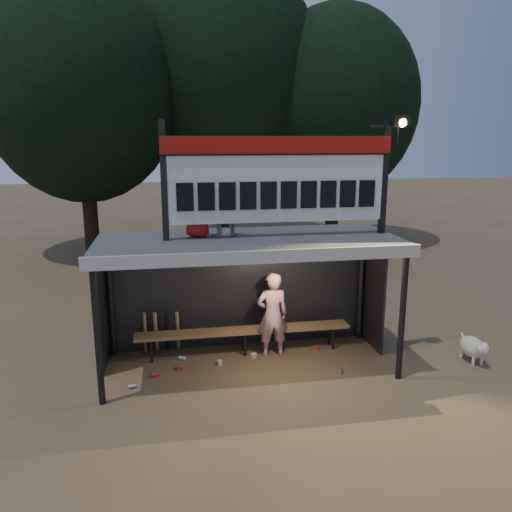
# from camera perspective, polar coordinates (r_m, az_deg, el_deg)

# --- Properties ---
(ground) EXTENTS (80.00, 80.00, 0.00)m
(ground) POSITION_cam_1_polar(r_m,az_deg,el_deg) (9.06, -0.83, -12.41)
(ground) COLOR brown
(ground) RESTS_ON ground
(player) EXTENTS (0.59, 0.40, 1.58)m
(player) POSITION_cam_1_polar(r_m,az_deg,el_deg) (9.17, 1.88, -6.73)
(player) COLOR white
(player) RESTS_ON ground
(child_a) EXTENTS (0.62, 0.52, 1.14)m
(child_a) POSITION_cam_1_polar(r_m,az_deg,el_deg) (8.32, -4.14, 6.09)
(child_a) COLOR gray
(child_a) RESTS_ON dugout_shelter
(child_b) EXTENTS (0.57, 0.43, 1.04)m
(child_b) POSITION_cam_1_polar(r_m,az_deg,el_deg) (8.34, -6.75, 5.71)
(child_b) COLOR #A5191B
(child_b) RESTS_ON dugout_shelter
(dugout_shelter) EXTENTS (5.10, 2.08, 2.32)m
(dugout_shelter) POSITION_cam_1_polar(r_m,az_deg,el_deg) (8.66, -1.12, -0.63)
(dugout_shelter) COLOR #404143
(dugout_shelter) RESTS_ON ground
(scoreboard_assembly) EXTENTS (4.10, 0.27, 1.99)m
(scoreboard_assembly) POSITION_cam_1_polar(r_m,az_deg,el_deg) (8.29, 2.96, 9.08)
(scoreboard_assembly) COLOR black
(scoreboard_assembly) RESTS_ON dugout_shelter
(bench) EXTENTS (4.00, 0.35, 0.48)m
(bench) POSITION_cam_1_polar(r_m,az_deg,el_deg) (9.38, -1.38, -8.59)
(bench) COLOR olive
(bench) RESTS_ON ground
(tree_left) EXTENTS (6.46, 6.46, 9.27)m
(tree_left) POSITION_cam_1_polar(r_m,az_deg,el_deg) (18.34, -19.37, 17.49)
(tree_left) COLOR black
(tree_left) RESTS_ON ground
(tree_mid) EXTENTS (7.22, 7.22, 10.36)m
(tree_mid) POSITION_cam_1_polar(r_m,az_deg,el_deg) (19.83, -3.49, 19.69)
(tree_mid) COLOR black
(tree_mid) RESTS_ON ground
(tree_right) EXTENTS (6.08, 6.08, 8.72)m
(tree_right) POSITION_cam_1_polar(r_m,az_deg,el_deg) (19.65, 9.10, 16.76)
(tree_right) COLOR black
(tree_right) RESTS_ON ground
(dog) EXTENTS (0.36, 0.81, 0.49)m
(dog) POSITION_cam_1_polar(r_m,az_deg,el_deg) (9.90, 23.62, -9.53)
(dog) COLOR beige
(dog) RESTS_ON ground
(bats) EXTENTS (0.68, 0.35, 0.84)m
(bats) POSITION_cam_1_polar(r_m,az_deg,el_deg) (9.55, -10.75, -8.46)
(bats) COLOR olive
(bats) RESTS_ON ground
(litter) EXTENTS (3.61, 1.12, 0.08)m
(litter) POSITION_cam_1_polar(r_m,az_deg,el_deg) (9.02, -3.57, -12.28)
(litter) COLOR #AB2D1D
(litter) RESTS_ON ground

